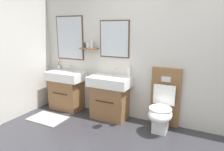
# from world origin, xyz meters

# --- Properties ---
(wall_back) EXTENTS (5.06, 0.64, 2.61)m
(wall_back) POSITION_xyz_m (-0.02, 1.66, 1.31)
(wall_back) COLOR beige
(wall_back) RESTS_ON ground
(bath_mat) EXTENTS (0.68, 0.44, 0.01)m
(bath_mat) POSITION_xyz_m (-1.85, 0.84, 0.01)
(bath_mat) COLOR #9E9993
(bath_mat) RESTS_ON ground
(vanity_sink_left) EXTENTS (0.76, 0.45, 0.78)m
(vanity_sink_left) POSITION_xyz_m (-1.85, 1.42, 0.41)
(vanity_sink_left) COLOR brown
(vanity_sink_left) RESTS_ON ground
(tap_on_left_sink) EXTENTS (0.03, 0.13, 0.11)m
(tap_on_left_sink) POSITION_xyz_m (-1.85, 1.58, 0.85)
(tap_on_left_sink) COLOR silver
(tap_on_left_sink) RESTS_ON vanity_sink_left
(vanity_sink_right) EXTENTS (0.76, 0.45, 0.78)m
(vanity_sink_right) POSITION_xyz_m (-0.85, 1.42, 0.41)
(vanity_sink_right) COLOR brown
(vanity_sink_right) RESTS_ON ground
(tap_on_right_sink) EXTENTS (0.03, 0.13, 0.11)m
(tap_on_right_sink) POSITION_xyz_m (-0.85, 1.58, 0.85)
(tap_on_right_sink) COLOR silver
(tap_on_right_sink) RESTS_ON vanity_sink_right
(toilet) EXTENTS (0.48, 0.63, 1.00)m
(toilet) POSITION_xyz_m (0.12, 1.41, 0.38)
(toilet) COLOR brown
(toilet) RESTS_ON ground
(toothbrush_cup) EXTENTS (0.07, 0.07, 0.21)m
(toothbrush_cup) POSITION_xyz_m (-2.15, 1.57, 0.84)
(toothbrush_cup) COLOR silver
(toothbrush_cup) RESTS_ON vanity_sink_left
(soap_dispenser) EXTENTS (0.06, 0.06, 0.20)m
(soap_dispenser) POSITION_xyz_m (-0.54, 1.58, 0.87)
(soap_dispenser) COLOR white
(soap_dispenser) RESTS_ON vanity_sink_right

